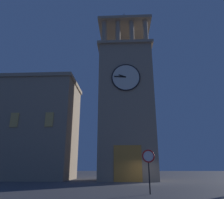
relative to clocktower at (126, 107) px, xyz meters
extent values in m
plane|color=#4C4C51|center=(-1.77, 5.55, -9.52)|extent=(200.00, 200.00, 0.00)
cube|color=gray|center=(0.00, -0.03, -0.72)|extent=(7.03, 6.42, 17.59)
cube|color=gray|center=(0.00, -0.03, 8.27)|extent=(7.63, 7.02, 0.40)
cylinder|color=gray|center=(-2.91, 2.58, 10.27)|extent=(0.70, 0.70, 3.60)
cylinder|color=gray|center=(-0.97, 2.58, 10.27)|extent=(0.70, 0.70, 3.60)
cylinder|color=gray|center=(0.97, 2.58, 10.27)|extent=(0.70, 0.70, 3.60)
cylinder|color=gray|center=(2.91, 2.58, 10.27)|extent=(0.70, 0.70, 3.60)
cylinder|color=gray|center=(-2.91, -2.63, 10.27)|extent=(0.70, 0.70, 3.60)
cylinder|color=gray|center=(-0.97, -2.63, 10.27)|extent=(0.70, 0.70, 3.60)
cylinder|color=gray|center=(0.97, -2.63, 10.27)|extent=(0.70, 0.70, 3.60)
cylinder|color=gray|center=(2.91, -2.63, 10.27)|extent=(0.70, 0.70, 3.60)
cube|color=gray|center=(0.00, -0.03, 12.27)|extent=(7.63, 7.02, 0.40)
cylinder|color=black|center=(0.00, -0.03, 14.03)|extent=(0.12, 0.12, 3.12)
cylinder|color=silver|center=(0.00, 3.24, 3.03)|extent=(3.55, 0.12, 3.55)
torus|color=black|center=(0.00, 3.26, 3.03)|extent=(3.71, 0.16, 3.71)
cube|color=black|center=(0.46, 3.34, 3.19)|extent=(0.96, 0.06, 0.45)
cube|color=black|center=(0.75, 3.34, 3.10)|extent=(1.51, 0.06, 0.26)
cube|color=orange|center=(0.00, 3.13, -7.52)|extent=(3.20, 0.24, 4.00)
cube|color=gray|center=(18.32, -0.66, 3.74)|extent=(22.37, 7.91, 0.50)
cube|color=#E0B259|center=(9.53, 3.14, -2.37)|extent=(1.00, 0.12, 1.80)
cube|color=#E0B259|center=(13.92, 3.14, -2.37)|extent=(1.00, 0.12, 1.80)
cylinder|color=black|center=(-1.03, 14.71, -8.38)|extent=(0.08, 0.08, 2.26)
cylinder|color=white|center=(-1.03, 14.75, -7.35)|extent=(0.70, 0.04, 0.70)
torus|color=red|center=(-1.03, 14.77, -7.35)|extent=(0.78, 0.08, 0.78)
camera|label=1|loc=(0.54, 28.33, -8.06)|focal=34.10mm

